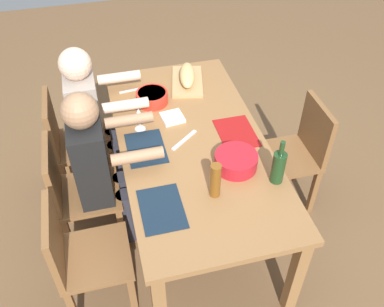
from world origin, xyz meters
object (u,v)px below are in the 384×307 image
at_px(wine_glass, 139,115).
at_px(wine_bottle, 278,167).
at_px(diner_near_left, 92,113).
at_px(serving_bowl_greens, 236,160).
at_px(chair_far_center, 299,150).
at_px(diner_near_center, 98,162).
at_px(chair_near_left, 71,141).
at_px(napkin_stack, 172,117).
at_px(chair_near_right, 79,255).
at_px(dining_table, 192,150).
at_px(beer_bottle, 215,180).
at_px(bread_loaf, 187,75).
at_px(chair_near_center, 74,191).
at_px(cutting_board, 187,81).
at_px(serving_bowl_fruit, 152,97).

bearing_deg(wine_glass, wine_bottle, 46.68).
height_order(diner_near_left, serving_bowl_greens, diner_near_left).
distance_m(chair_far_center, diner_near_center, 1.38).
distance_m(chair_near_left, serving_bowl_greens, 1.28).
bearing_deg(wine_bottle, chair_near_left, -129.35).
bearing_deg(diner_near_center, napkin_stack, 115.27).
xyz_separation_m(chair_far_center, chair_near_right, (0.50, -1.55, 0.00)).
relative_size(chair_near_left, chair_near_right, 1.00).
distance_m(diner_near_left, diner_near_center, 0.50).
relative_size(dining_table, wine_bottle, 6.25).
bearing_deg(chair_far_center, wine_glass, -100.03).
height_order(beer_bottle, wine_glass, beer_bottle).
relative_size(diner_near_center, bread_loaf, 3.75).
bearing_deg(chair_near_right, bread_loaf, 141.62).
bearing_deg(diner_near_left, diner_near_center, 0.00).
xyz_separation_m(chair_near_center, cutting_board, (-0.64, 0.90, 0.27)).
xyz_separation_m(chair_far_center, wine_bottle, (0.45, -0.40, 0.37)).
bearing_deg(dining_table, serving_bowl_greens, 33.61).
relative_size(chair_near_center, cutting_board, 2.12).
bearing_deg(chair_far_center, chair_near_right, -72.20).
xyz_separation_m(diner_near_center, serving_bowl_greens, (0.29, 0.78, 0.09)).
bearing_deg(bread_loaf, beer_bottle, -5.99).
height_order(chair_near_left, serving_bowl_fruit, chair_near_left).
relative_size(chair_near_center, chair_near_right, 1.00).
height_order(diner_near_center, chair_near_right, diner_near_center).
relative_size(diner_near_center, serving_bowl_fruit, 5.46).
xyz_separation_m(serving_bowl_fruit, beer_bottle, (0.93, 0.18, 0.06)).
distance_m(chair_far_center, chair_near_right, 1.63).
relative_size(cutting_board, beer_bottle, 1.82).
bearing_deg(wine_bottle, serving_bowl_greens, -130.54).
height_order(chair_near_center, diner_near_center, diner_near_center).
relative_size(chair_near_left, beer_bottle, 3.86).
xyz_separation_m(serving_bowl_fruit, wine_glass, (0.27, -0.13, 0.07)).
bearing_deg(bread_loaf, serving_bowl_fruit, -58.78).
distance_m(diner_near_center, serving_bowl_greens, 0.84).
xyz_separation_m(chair_near_left, chair_far_center, (0.50, 1.55, 0.00)).
bearing_deg(beer_bottle, napkin_stack, -173.34).
relative_size(chair_far_center, cutting_board, 2.12).
xyz_separation_m(chair_near_right, wine_glass, (-0.69, 0.48, 0.37)).
xyz_separation_m(dining_table, beer_bottle, (0.47, 0.01, 0.19)).
height_order(diner_near_left, chair_far_center, diner_near_left).
bearing_deg(wine_bottle, bread_loaf, -166.93).
relative_size(serving_bowl_fruit, napkin_stack, 1.57).
xyz_separation_m(chair_near_left, bread_loaf, (-0.14, 0.90, 0.32)).
bearing_deg(wine_glass, bread_loaf, 136.76).
bearing_deg(chair_near_center, wine_glass, 111.67).
xyz_separation_m(diner_near_center, napkin_stack, (-0.25, 0.52, 0.05)).
relative_size(diner_near_left, cutting_board, 3.00).
xyz_separation_m(serving_bowl_greens, bread_loaf, (-0.93, -0.06, 0.01)).
height_order(beer_bottle, napkin_stack, beer_bottle).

